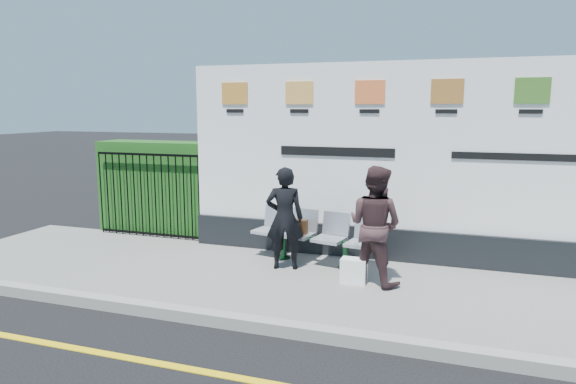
% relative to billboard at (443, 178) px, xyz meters
% --- Properties ---
extents(pavement, '(14.00, 3.00, 0.12)m').
position_rel_billboard_xyz_m(pavement, '(-0.50, -1.35, -1.36)').
color(pavement, slate).
rests_on(pavement, ground).
extents(kerb, '(14.00, 0.18, 0.14)m').
position_rel_billboard_xyz_m(kerb, '(-0.50, -2.85, -1.35)').
color(kerb, gray).
rests_on(kerb, ground).
extents(billboard, '(8.00, 0.30, 3.00)m').
position_rel_billboard_xyz_m(billboard, '(0.00, 0.00, 0.00)').
color(billboard, black).
rests_on(billboard, pavement).
extents(hedge, '(2.35, 0.70, 1.70)m').
position_rel_billboard_xyz_m(hedge, '(-5.08, 0.45, -0.45)').
color(hedge, '#1D5319').
rests_on(hedge, pavement).
extents(railing, '(2.05, 0.06, 1.54)m').
position_rel_billboard_xyz_m(railing, '(-5.08, -0.00, -0.53)').
color(railing, black).
rests_on(railing, pavement).
extents(bench, '(2.06, 0.91, 0.43)m').
position_rel_billboard_xyz_m(bench, '(-1.80, -0.61, -1.09)').
color(bench, silver).
rests_on(bench, pavement).
extents(woman_left, '(0.62, 0.49, 1.49)m').
position_rel_billboard_xyz_m(woman_left, '(-2.13, -0.98, -0.55)').
color(woman_left, black).
rests_on(woman_left, pavement).
extents(woman_right, '(0.93, 0.84, 1.58)m').
position_rel_billboard_xyz_m(woman_right, '(-0.80, -1.19, -0.51)').
color(woman_right, '#3A2627').
rests_on(woman_right, pavement).
extents(handbag_brown, '(0.28, 0.13, 0.22)m').
position_rel_billboard_xyz_m(handbag_brown, '(-2.06, -0.56, -0.76)').
color(handbag_brown, black).
rests_on(handbag_brown, bench).
extents(carrier_bag_white, '(0.34, 0.20, 0.34)m').
position_rel_billboard_xyz_m(carrier_bag_white, '(-1.04, -1.30, -1.13)').
color(carrier_bag_white, white).
rests_on(carrier_bag_white, pavement).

